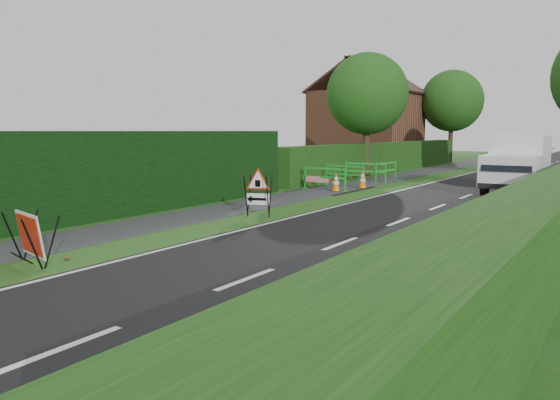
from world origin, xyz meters
The scene contains 22 objects.
ground centered at (0.00, 0.00, 0.00)m, with size 120.00×120.00×0.00m, color #254D16.
road_surface centered at (2.50, 35.00, 0.00)m, with size 6.00×90.00×0.02m, color black.
footpath centered at (-3.00, 35.00, 0.01)m, with size 2.00×90.00×0.02m, color #2D2D30.
hedge_west_near centered at (-5.00, 0.00, 0.00)m, with size 1.10×18.00×2.50m, color black.
hedge_west_far centered at (-5.00, 22.00, 0.00)m, with size 1.00×24.00×1.80m, color #14380F.
house_west centered at (-10.00, 30.00, 2.90)m, with size 7.50×7.40×7.88m.
tree_nw centered at (-4.60, 18.00, 4.48)m, with size 4.40×4.40×6.70m.
tree_fw centered at (-4.60, 34.00, 4.83)m, with size 4.80×4.80×7.24m.
red_rect_sign centered at (-1.51, -3.85, 0.56)m, with size 1.27×0.95×0.98m.
triangle_sign centered at (-1.26, 3.05, 0.84)m, with size 1.05×1.05×1.21m.
works_van centered at (3.83, 14.10, 1.24)m, with size 2.17×5.18×2.33m.
traffic_cone_0 centered at (5.15, 10.76, 0.39)m, with size 0.38×0.38×0.79m.
traffic_cone_1 centered at (4.75, 13.38, 0.39)m, with size 0.38×0.38×0.79m.
traffic_cone_3 centered at (-2.46, 10.34, 0.39)m, with size 0.38×0.38×0.79m.
traffic_cone_4 centered at (-2.06, 12.06, 0.39)m, with size 0.38×0.38×0.79m.
ped_barrier_0 centered at (-3.12, 10.57, 0.63)m, with size 2.08×0.48×1.00m.
ped_barrier_1 centered at (-3.16, 12.49, 0.63)m, with size 2.09×0.62×1.00m.
ped_barrier_2 centered at (-3.16, 14.77, 0.63)m, with size 2.09×0.62×1.00m.
ped_barrier_3 centered at (-2.51, 15.77, 0.63)m, with size 0.57×2.09×1.00m.
redwhite_plank centered at (-3.28, 10.58, 0.00)m, with size 1.50×0.04×0.25m, color red.
litter_can centered at (-1.29, -3.24, 0.00)m, with size 0.07×0.07×0.12m, color #BF7F4C.
hatchback_car centered at (1.80, 26.52, 0.53)m, with size 1.26×3.14×1.07m, color silver.
Camera 1 is at (7.88, -9.66, 2.50)m, focal length 35.00 mm.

